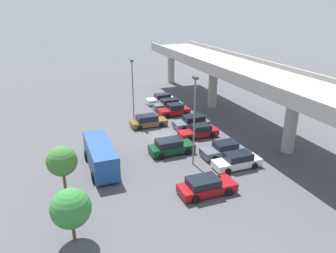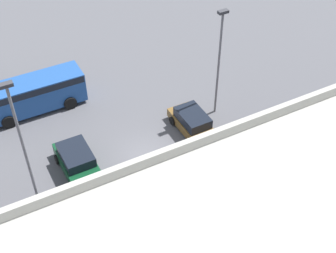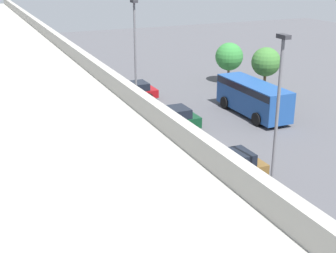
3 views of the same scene
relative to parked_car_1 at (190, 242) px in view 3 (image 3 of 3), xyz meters
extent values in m
plane|color=#4C4C51|center=(9.68, -4.30, -0.75)|extent=(109.84, 109.84, 0.00)
cube|color=#9E9B93|center=(9.68, 2.91, 6.93)|extent=(51.26, 0.30, 0.55)
cylinder|color=#9E9B93|center=(1.14, 6.73, 2.50)|extent=(1.33, 1.33, 6.51)
cube|color=#515660|center=(0.00, -0.07, -0.18)|extent=(1.70, 4.31, 0.80)
cube|color=black|center=(0.00, 0.21, 0.53)|extent=(1.56, 2.32, 0.62)
cylinder|color=black|center=(0.87, -1.41, -0.43)|extent=(0.22, 0.64, 0.64)
cylinder|color=black|center=(0.87, 1.26, -0.43)|extent=(0.22, 0.64, 0.64)
cube|color=maroon|center=(2.68, -0.18, -0.19)|extent=(1.89, 4.39, 0.76)
cube|color=black|center=(2.68, -0.01, 0.54)|extent=(1.74, 1.99, 0.69)
cylinder|color=black|center=(3.65, -1.54, -0.42)|extent=(0.22, 0.67, 0.67)
cylinder|color=black|center=(1.72, -1.54, -0.42)|extent=(0.22, 0.67, 0.67)
cylinder|color=black|center=(3.65, 1.18, -0.42)|extent=(0.22, 0.67, 0.67)
cylinder|color=black|center=(1.72, 1.18, -0.42)|extent=(0.22, 0.67, 0.67)
cube|color=brown|center=(5.65, -4.91, -0.25)|extent=(1.83, 4.65, 0.64)
cube|color=black|center=(5.65, -5.15, 0.43)|extent=(1.68, 2.60, 0.71)
cylinder|color=black|center=(4.71, -3.47, -0.42)|extent=(0.22, 0.65, 0.65)
cylinder|color=black|center=(6.59, -3.47, -0.42)|extent=(0.22, 0.65, 0.65)
cylinder|color=black|center=(4.71, -6.36, -0.42)|extent=(0.22, 0.65, 0.65)
cylinder|color=black|center=(6.59, -6.36, -0.42)|extent=(0.22, 0.65, 0.65)
cube|color=#515660|center=(8.04, 0.04, -0.22)|extent=(1.94, 4.57, 0.69)
cube|color=black|center=(8.04, 0.37, 0.48)|extent=(1.79, 2.55, 0.72)
cylinder|color=black|center=(9.03, -1.38, -0.41)|extent=(0.22, 0.68, 0.68)
cylinder|color=black|center=(7.04, -1.38, -0.41)|extent=(0.22, 0.68, 0.68)
cylinder|color=black|center=(9.03, 1.45, -0.41)|extent=(0.22, 0.68, 0.68)
cylinder|color=black|center=(7.04, 1.45, -0.41)|extent=(0.22, 0.68, 0.68)
cube|color=maroon|center=(11.13, -0.49, -0.23)|extent=(1.73, 4.73, 0.66)
cube|color=black|center=(11.13, -0.15, 0.42)|extent=(1.59, 2.16, 0.65)
cylinder|color=black|center=(12.01, -1.95, -0.42)|extent=(0.22, 0.67, 0.67)
cylinder|color=black|center=(10.24, -1.95, -0.42)|extent=(0.22, 0.67, 0.67)
cylinder|color=black|center=(12.01, 0.98, -0.42)|extent=(0.22, 0.67, 0.67)
cylinder|color=black|center=(10.24, 0.98, -0.42)|extent=(0.22, 0.67, 0.67)
cube|color=#0C381E|center=(14.12, -5.08, -0.18)|extent=(1.98, 4.74, 0.77)
cube|color=black|center=(14.12, -5.42, 0.53)|extent=(1.82, 2.62, 0.66)
cylinder|color=black|center=(13.11, -3.61, -0.42)|extent=(0.22, 0.66, 0.66)
cylinder|color=black|center=(15.13, -3.61, -0.42)|extent=(0.22, 0.66, 0.66)
cylinder|color=black|center=(13.11, -6.55, -0.42)|extent=(0.22, 0.66, 0.66)
cylinder|color=black|center=(15.13, -6.55, -0.42)|extent=(0.22, 0.66, 0.66)
cube|color=#515660|center=(16.70, -0.40, -0.19)|extent=(1.86, 4.50, 0.74)
cube|color=black|center=(16.70, -0.06, 0.48)|extent=(1.71, 2.28, 0.59)
cylinder|color=black|center=(17.65, -1.80, -0.41)|extent=(0.22, 0.69, 0.69)
cylinder|color=black|center=(15.75, -1.80, -0.41)|extent=(0.22, 0.69, 0.69)
cylinder|color=black|center=(17.65, 0.99, -0.41)|extent=(0.22, 0.69, 0.69)
cylinder|color=black|center=(15.75, 0.99, -0.41)|extent=(0.22, 0.69, 0.69)
cube|color=silver|center=(19.38, -0.34, -0.24)|extent=(1.76, 4.80, 0.68)
cube|color=black|center=(19.38, -0.21, 0.43)|extent=(1.62, 2.59, 0.65)
cylinder|color=black|center=(20.28, -1.82, -0.44)|extent=(0.22, 0.63, 0.63)
cylinder|color=black|center=(18.48, -1.82, -0.44)|extent=(0.22, 0.63, 0.63)
cylinder|color=black|center=(20.28, 1.15, -0.44)|extent=(0.22, 0.63, 0.63)
cylinder|color=black|center=(18.48, 1.15, -0.44)|extent=(0.22, 0.63, 0.63)
cube|color=maroon|center=(22.46, -5.17, -0.21)|extent=(2.00, 4.88, 0.69)
cube|color=black|center=(22.46, -5.57, 0.44)|extent=(1.84, 2.58, 0.62)
cylinder|color=black|center=(21.44, -3.66, -0.40)|extent=(0.22, 0.71, 0.71)
cylinder|color=black|center=(23.48, -3.66, -0.40)|extent=(0.22, 0.71, 0.71)
cylinder|color=black|center=(21.44, -6.68, -0.40)|extent=(0.22, 0.71, 0.71)
cylinder|color=black|center=(23.48, -6.68, -0.40)|extent=(0.22, 0.71, 0.71)
cube|color=#1E478C|center=(14.75, -12.72, 0.67)|extent=(7.42, 2.20, 2.30)
cube|color=black|center=(14.75, -12.72, 1.49)|extent=(7.27, 2.25, 0.51)
cylinder|color=black|center=(12.45, -13.84, -0.25)|extent=(1.00, 0.29, 1.00)
cylinder|color=black|center=(12.45, -11.60, -0.25)|extent=(1.00, 0.29, 1.00)
cylinder|color=black|center=(17.05, -13.84, -0.25)|extent=(1.00, 0.29, 1.00)
cylinder|color=black|center=(17.05, -11.60, -0.25)|extent=(1.00, 0.29, 1.00)
cylinder|color=slate|center=(3.09, -6.18, 3.28)|extent=(0.16, 0.16, 8.07)
cube|color=#333338|center=(3.09, -6.18, 7.42)|extent=(0.70, 0.35, 0.20)
cylinder|color=slate|center=(17.18, -4.01, 3.58)|extent=(0.16, 0.16, 8.65)
cube|color=#333338|center=(17.18, -4.01, 8.00)|extent=(0.70, 0.35, 0.20)
cylinder|color=brown|center=(18.44, -16.35, 0.32)|extent=(0.24, 0.24, 2.13)
sphere|color=#3D7533|center=(18.44, -16.35, 2.44)|extent=(2.50, 2.50, 2.50)
cylinder|color=brown|center=(24.42, -16.30, -0.04)|extent=(0.24, 0.24, 1.43)
sphere|color=#337F38|center=(24.42, -16.30, 1.82)|extent=(2.70, 2.70, 2.70)
camera|label=1|loc=(43.55, -16.83, 14.57)|focal=35.00mm
camera|label=2|loc=(18.89, 15.94, 21.57)|focal=50.00mm
camera|label=3|loc=(-14.47, 7.34, 10.75)|focal=50.00mm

